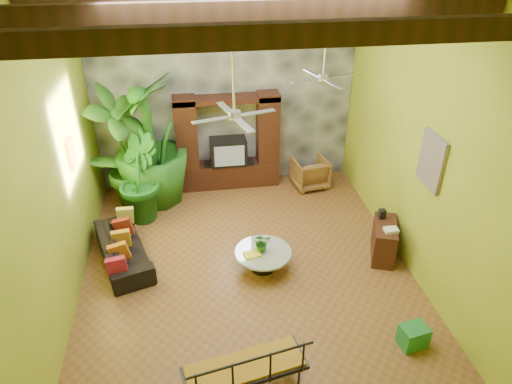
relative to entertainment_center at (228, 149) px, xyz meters
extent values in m
plane|color=brown|center=(0.00, -3.14, -0.97)|extent=(7.00, 7.00, 0.00)
cube|color=olive|center=(0.00, 0.36, 1.53)|extent=(6.00, 0.02, 5.00)
cube|color=olive|center=(-3.00, -3.14, 1.53)|extent=(0.02, 7.00, 5.00)
cube|color=olive|center=(3.00, -3.14, 1.53)|extent=(0.02, 7.00, 5.00)
cube|color=#3F4247|center=(0.00, 0.30, 1.53)|extent=(5.98, 0.10, 4.98)
cube|color=black|center=(0.00, -5.74, 3.81)|extent=(5.95, 0.16, 0.22)
cube|color=black|center=(0.00, -4.44, 3.81)|extent=(5.95, 0.16, 0.22)
cube|color=black|center=(0.00, 0.00, -0.67)|extent=(2.40, 0.50, 0.60)
cube|color=black|center=(-0.95, 0.00, 0.33)|extent=(0.50, 0.48, 2.00)
cube|color=black|center=(0.95, 0.00, 0.33)|extent=(0.50, 0.48, 2.00)
cube|color=black|center=(0.00, 0.00, 1.23)|extent=(2.40, 0.48, 0.12)
cube|color=black|center=(0.00, -0.02, -0.05)|extent=(0.85, 0.52, 0.62)
cube|color=#8C99A8|center=(0.00, -0.29, -0.05)|extent=(0.70, 0.02, 0.50)
cylinder|color=silver|center=(-0.20, -3.54, 3.13)|extent=(0.04, 0.04, 1.80)
cylinder|color=silver|center=(-0.20, -3.54, 2.23)|extent=(0.18, 0.18, 0.12)
cube|color=silver|center=(0.15, -3.44, 2.21)|extent=(0.58, 0.26, 0.01)
cube|color=silver|center=(-0.29, -3.19, 2.21)|extent=(0.26, 0.58, 0.01)
cube|color=silver|center=(-0.55, -3.63, 2.21)|extent=(0.58, 0.26, 0.01)
cube|color=silver|center=(-0.11, -3.88, 2.21)|extent=(0.26, 0.58, 0.01)
cylinder|color=silver|center=(1.60, -1.94, 3.13)|extent=(0.04, 0.04, 1.80)
cylinder|color=silver|center=(1.60, -1.94, 2.23)|extent=(0.18, 0.18, 0.12)
cube|color=silver|center=(1.95, -1.84, 2.21)|extent=(0.58, 0.26, 0.01)
cube|color=silver|center=(1.51, -1.59, 2.21)|extent=(0.26, 0.58, 0.01)
cube|color=silver|center=(1.25, -2.03, 2.21)|extent=(0.58, 0.26, 0.01)
cube|color=silver|center=(1.69, -2.28, 2.21)|extent=(0.26, 0.58, 0.01)
cube|color=gold|center=(-2.96, -2.14, 1.13)|extent=(0.06, 0.32, 0.55)
cube|color=#2A5D9B|center=(2.96, -3.74, 1.33)|extent=(0.06, 0.70, 0.90)
imported|color=black|center=(-2.30, -2.60, -0.68)|extent=(1.30, 2.10, 0.57)
imported|color=olive|center=(1.94, -0.37, -0.60)|extent=(0.89, 0.90, 0.73)
imported|color=#2B631A|center=(-2.33, -0.54, 0.43)|extent=(1.68, 1.78, 2.80)
imported|color=#16561B|center=(-2.03, -1.10, -0.01)|extent=(1.05, 1.20, 1.91)
imported|color=#215F19|center=(-1.74, -0.41, 0.51)|extent=(2.06, 2.06, 2.95)
cylinder|color=black|center=(0.30, -3.26, -0.79)|extent=(0.44, 0.44, 0.36)
cylinder|color=#B5C1BC|center=(0.30, -3.26, -0.59)|extent=(1.05, 1.05, 0.04)
imported|color=#256219|center=(0.28, -3.22, -0.39)|extent=(0.36, 0.33, 0.35)
cube|color=yellow|center=(0.08, -3.33, -0.55)|extent=(0.33, 0.26, 0.03)
cube|color=black|center=(-0.38, -5.77, -0.52)|extent=(1.75, 0.85, 0.07)
cube|color=#A26F1C|center=(-0.38, -5.77, -0.48)|extent=(1.65, 0.78, 0.06)
cube|color=black|center=(-0.38, -6.07, -0.25)|extent=(1.65, 0.34, 0.54)
cube|color=#331510|center=(2.65, -3.23, -0.61)|extent=(0.69, 0.98, 0.72)
cube|color=#227F2D|center=(2.27, -5.37, -0.79)|extent=(0.45, 0.37, 0.36)
camera|label=1|loc=(-0.86, -9.79, 4.68)|focal=32.00mm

